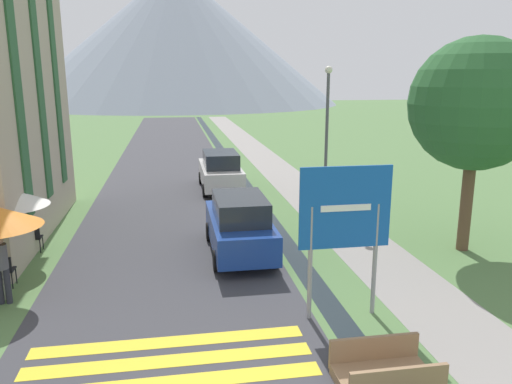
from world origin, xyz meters
The scene contains 17 objects.
ground_plane centered at (0.00, 20.00, 0.00)m, with size 160.00×160.00×0.00m, color #517542.
road centered at (-2.50, 30.00, 0.00)m, with size 6.40×60.00×0.01m.
footpath centered at (3.60, 30.00, 0.00)m, with size 2.20×60.00×0.01m.
drainage_channel centered at (1.20, 30.00, 0.00)m, with size 0.60×60.00×0.00m.
crosswalk_marking centered at (-2.50, 3.16, 0.01)m, with size 5.44×1.84×0.01m.
mountain_distant centered at (-0.77, 92.78, 12.32)m, with size 60.05×60.05×24.63m.
road_sign centered at (1.31, 4.40, 2.25)m, with size 2.04×0.11×3.42m.
footbridge centered at (1.20, 1.79, 0.23)m, with size 1.70×1.10×0.65m.
parked_car_near centered at (-0.40, 8.76, 0.91)m, with size 1.82×4.32×1.82m.
parked_car_far centered at (-0.11, 17.53, 0.91)m, with size 1.88×4.55×1.82m.
cafe_chair_far_left centered at (-6.55, 9.90, 0.51)m, with size 0.40×0.40×0.85m.
cafe_chair_near_right centered at (-6.60, 7.26, 0.51)m, with size 0.40×0.40×0.85m.
cafe_umbrella_middle_white centered at (-6.86, 9.00, 1.97)m, with size 2.14×2.14×2.22m.
person_standing_terrace centered at (-6.34, 6.32, 0.98)m, with size 0.32×0.32×1.68m.
person_seated_near centered at (-6.76, 8.08, 0.70)m, with size 0.32×0.32×1.27m.
streetlamp centered at (3.55, 12.90, 3.30)m, with size 0.28×0.28×5.62m.
tree_by_path centered at (6.47, 7.97, 4.45)m, with size 3.88×3.88×6.41m.
Camera 1 is at (-2.31, -5.45, 5.28)m, focal length 35.00 mm.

